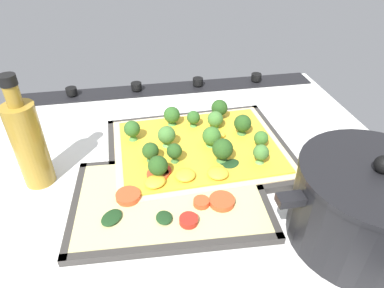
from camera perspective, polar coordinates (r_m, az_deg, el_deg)
The scene contains 8 objects.
ground_plane at distance 66.41cm, azimuth -0.62°, elevation -4.37°, with size 83.37×73.13×3.00cm, color silver.
stove_control_panel at distance 93.17cm, azimuth -4.11°, elevation 9.46°, with size 80.04×7.00×2.60cm.
baking_tray_front at distance 68.14cm, azimuth 1.12°, elevation -1.22°, with size 36.26×29.61×1.30cm.
broccoli_pizza at distance 67.04cm, azimuth 1.10°, elevation -0.00°, with size 33.78×27.14×6.05cm.
baking_tray_back at distance 57.65cm, azimuth -3.68°, elevation -9.40°, with size 33.37×23.42×1.30cm.
veggie_pizza_back at distance 57.18cm, azimuth -3.55°, elevation -8.86°, with size 30.84×20.88×1.90cm.
cooking_pot at distance 54.26cm, azimuth 27.36°, elevation -9.20°, with size 27.57×20.78×14.85cm.
oil_bottle at distance 62.97cm, azimuth -25.81°, elevation 0.30°, with size 5.25×5.25×20.49cm.
Camera 1 is at (8.40, 50.58, 40.72)cm, focal length 31.64 mm.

